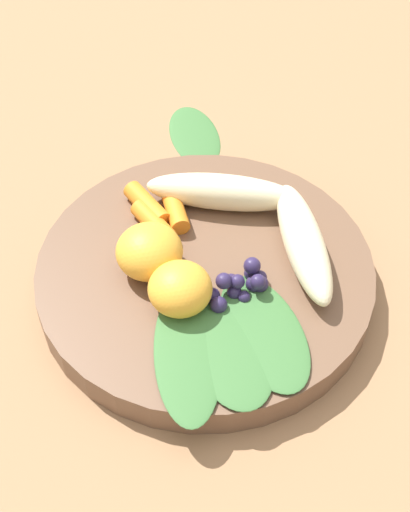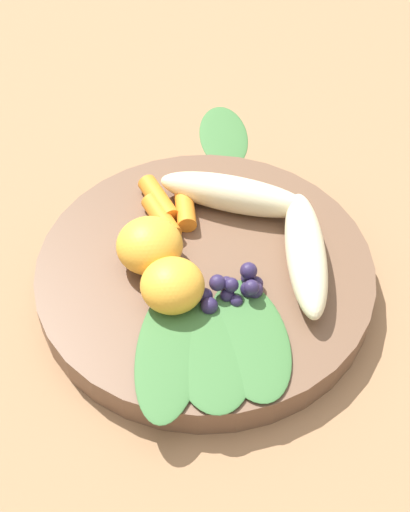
# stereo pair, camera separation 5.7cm
# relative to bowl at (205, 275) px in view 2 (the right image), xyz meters

# --- Properties ---
(ground_plane) EXTENTS (2.40, 2.40, 0.00)m
(ground_plane) POSITION_rel_bowl_xyz_m (0.00, 0.00, -0.01)
(ground_plane) COLOR #99704C
(bowl) EXTENTS (0.28, 0.28, 0.03)m
(bowl) POSITION_rel_bowl_xyz_m (0.00, 0.00, 0.00)
(bowl) COLOR brown
(bowl) RESTS_ON ground_plane
(banana_peeled_left) EXTENTS (0.13, 0.04, 0.03)m
(banana_peeled_left) POSITION_rel_bowl_xyz_m (-0.01, -0.07, 0.03)
(banana_peeled_left) COLOR beige
(banana_peeled_left) RESTS_ON bowl
(banana_peeled_right) EXTENTS (0.06, 0.14, 0.03)m
(banana_peeled_right) POSITION_rel_bowl_xyz_m (-0.08, -0.02, 0.03)
(banana_peeled_right) COLOR beige
(banana_peeled_right) RESTS_ON bowl
(orange_segment_near) EXTENTS (0.05, 0.05, 0.04)m
(orange_segment_near) POSITION_rel_bowl_xyz_m (0.02, 0.04, 0.03)
(orange_segment_near) COLOR #F4A833
(orange_segment_near) RESTS_ON bowl
(orange_segment_far) EXTENTS (0.05, 0.05, 0.04)m
(orange_segment_far) POSITION_rel_bowl_xyz_m (0.04, 0.01, 0.03)
(orange_segment_far) COLOR #F4A833
(orange_segment_far) RESTS_ON bowl
(carrot_front) EXTENTS (0.03, 0.06, 0.02)m
(carrot_front) POSITION_rel_bowl_xyz_m (0.03, -0.06, 0.02)
(carrot_front) COLOR orange
(carrot_front) RESTS_ON bowl
(carrot_mid_left) EXTENTS (0.05, 0.05, 0.02)m
(carrot_mid_left) POSITION_rel_bowl_xyz_m (0.06, -0.06, 0.02)
(carrot_mid_left) COLOR orange
(carrot_mid_left) RESTS_ON bowl
(carrot_mid_right) EXTENTS (0.04, 0.05, 0.02)m
(carrot_mid_right) POSITION_rel_bowl_xyz_m (0.05, -0.04, 0.02)
(carrot_mid_right) COLOR orange
(carrot_mid_right) RESTS_ON bowl
(blueberry_pile) EXTENTS (0.05, 0.05, 0.02)m
(blueberry_pile) POSITION_rel_bowl_xyz_m (-0.03, 0.03, 0.02)
(blueberry_pile) COLOR #2D234C
(blueberry_pile) RESTS_ON bowl
(coconut_shred_patch) EXTENTS (0.04, 0.04, 0.00)m
(coconut_shred_patch) POSITION_rel_bowl_xyz_m (-0.02, 0.06, 0.02)
(coconut_shred_patch) COLOR white
(coconut_shred_patch) RESTS_ON bowl
(kale_leaf_left) EXTENTS (0.07, 0.13, 0.01)m
(kale_leaf_left) POSITION_rel_bowl_xyz_m (0.01, 0.09, 0.02)
(kale_leaf_left) COLOR #3D7038
(kale_leaf_left) RESTS_ON bowl
(kale_leaf_right) EXTENTS (0.09, 0.11, 0.01)m
(kale_leaf_right) POSITION_rel_bowl_xyz_m (-0.03, 0.09, 0.02)
(kale_leaf_right) COLOR #3D7038
(kale_leaf_right) RESTS_ON bowl
(kale_leaf_rear) EXTENTS (0.10, 0.13, 0.01)m
(kale_leaf_rear) POSITION_rel_bowl_xyz_m (-0.05, 0.07, 0.02)
(kale_leaf_rear) COLOR #3D7038
(kale_leaf_rear) RESTS_ON bowl
(kale_leaf_stray) EXTENTS (0.08, 0.11, 0.01)m
(kale_leaf_stray) POSITION_rel_bowl_xyz_m (0.03, -0.20, -0.01)
(kale_leaf_stray) COLOR #3D7038
(kale_leaf_stray) RESTS_ON ground_plane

